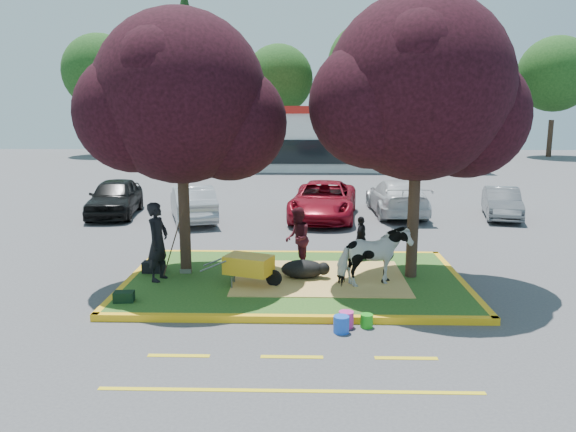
{
  "coord_description": "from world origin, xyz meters",
  "views": [
    {
      "loc": [
        0.17,
        -13.39,
        4.31
      ],
      "look_at": [
        -0.19,
        0.5,
        1.61
      ],
      "focal_mm": 35.0,
      "sensor_mm": 36.0,
      "label": 1
    }
  ],
  "objects_px": {
    "handler": "(158,242)",
    "bucket_pink": "(346,319)",
    "wheelbarrow": "(249,265)",
    "bucket_blue": "(341,324)",
    "bucket_green": "(367,321)",
    "car_silver": "(193,203)",
    "calf": "(303,269)",
    "car_black": "(115,197)",
    "cow": "(374,257)"
  },
  "relations": [
    {
      "from": "bucket_green",
      "to": "bucket_blue",
      "type": "bearing_deg",
      "value": -152.15
    },
    {
      "from": "cow",
      "to": "car_black",
      "type": "height_order",
      "value": "cow"
    },
    {
      "from": "bucket_green",
      "to": "car_silver",
      "type": "relative_size",
      "value": 0.06
    },
    {
      "from": "cow",
      "to": "car_silver",
      "type": "relative_size",
      "value": 0.41
    },
    {
      "from": "bucket_pink",
      "to": "bucket_blue",
      "type": "height_order",
      "value": "bucket_blue"
    },
    {
      "from": "calf",
      "to": "wheelbarrow",
      "type": "relative_size",
      "value": 0.55
    },
    {
      "from": "wheelbarrow",
      "to": "bucket_green",
      "type": "bearing_deg",
      "value": -19.22
    },
    {
      "from": "wheelbarrow",
      "to": "bucket_green",
      "type": "height_order",
      "value": "wheelbarrow"
    },
    {
      "from": "bucket_pink",
      "to": "bucket_blue",
      "type": "xyz_separation_m",
      "value": [
        -0.12,
        -0.28,
        0.0
      ]
    },
    {
      "from": "calf",
      "to": "bucket_pink",
      "type": "xyz_separation_m",
      "value": [
        0.87,
        -2.77,
        -0.22
      ]
    },
    {
      "from": "wheelbarrow",
      "to": "bucket_green",
      "type": "relative_size",
      "value": 7.16
    },
    {
      "from": "handler",
      "to": "bucket_pink",
      "type": "bearing_deg",
      "value": -106.33
    },
    {
      "from": "calf",
      "to": "car_black",
      "type": "bearing_deg",
      "value": 117.85
    },
    {
      "from": "bucket_green",
      "to": "cow",
      "type": "bearing_deg",
      "value": 80.0
    },
    {
      "from": "bucket_blue",
      "to": "handler",
      "type": "bearing_deg",
      "value": 146.62
    },
    {
      "from": "calf",
      "to": "car_silver",
      "type": "distance_m",
      "value": 8.91
    },
    {
      "from": "car_black",
      "to": "car_silver",
      "type": "bearing_deg",
      "value": -22.78
    },
    {
      "from": "wheelbarrow",
      "to": "car_black",
      "type": "distance_m",
      "value": 11.36
    },
    {
      "from": "cow",
      "to": "calf",
      "type": "xyz_separation_m",
      "value": [
        -1.66,
        0.58,
        -0.49
      ]
    },
    {
      "from": "bucket_green",
      "to": "handler",
      "type": "bearing_deg",
      "value": 152.13
    },
    {
      "from": "wheelbarrow",
      "to": "handler",
      "type": "bearing_deg",
      "value": -169.41
    },
    {
      "from": "cow",
      "to": "handler",
      "type": "relative_size",
      "value": 0.88
    },
    {
      "from": "calf",
      "to": "car_black",
      "type": "relative_size",
      "value": 0.24
    },
    {
      "from": "calf",
      "to": "handler",
      "type": "height_order",
      "value": "handler"
    },
    {
      "from": "calf",
      "to": "bucket_green",
      "type": "bearing_deg",
      "value": -78.13
    },
    {
      "from": "handler",
      "to": "cow",
      "type": "bearing_deg",
      "value": -80.14
    },
    {
      "from": "bucket_pink",
      "to": "car_black",
      "type": "distance_m",
      "value": 14.34
    },
    {
      "from": "cow",
      "to": "handler",
      "type": "xyz_separation_m",
      "value": [
        -5.18,
        0.35,
        0.25
      ]
    },
    {
      "from": "calf",
      "to": "bucket_green",
      "type": "relative_size",
      "value": 3.93
    },
    {
      "from": "wheelbarrow",
      "to": "car_silver",
      "type": "distance_m",
      "value": 8.98
    },
    {
      "from": "calf",
      "to": "wheelbarrow",
      "type": "bearing_deg",
      "value": -165.9
    },
    {
      "from": "bucket_pink",
      "to": "car_black",
      "type": "relative_size",
      "value": 0.07
    },
    {
      "from": "cow",
      "to": "bucket_green",
      "type": "distance_m",
      "value": 2.34
    },
    {
      "from": "bucket_blue",
      "to": "car_silver",
      "type": "relative_size",
      "value": 0.08
    },
    {
      "from": "car_silver",
      "to": "handler",
      "type": "bearing_deg",
      "value": 78.47
    },
    {
      "from": "calf",
      "to": "handler",
      "type": "bearing_deg",
      "value": 170.99
    },
    {
      "from": "handler",
      "to": "wheelbarrow",
      "type": "xyz_separation_m",
      "value": [
        2.25,
        -0.4,
        -0.46
      ]
    },
    {
      "from": "cow",
      "to": "bucket_pink",
      "type": "bearing_deg",
      "value": 138.73
    },
    {
      "from": "cow",
      "to": "bucket_blue",
      "type": "height_order",
      "value": "cow"
    },
    {
      "from": "bucket_green",
      "to": "car_silver",
      "type": "distance_m",
      "value": 11.96
    },
    {
      "from": "calf",
      "to": "bucket_pink",
      "type": "distance_m",
      "value": 2.91
    },
    {
      "from": "cow",
      "to": "car_silver",
      "type": "xyz_separation_m",
      "value": [
        -5.9,
        8.42,
        -0.18
      ]
    },
    {
      "from": "wheelbarrow",
      "to": "bucket_blue",
      "type": "distance_m",
      "value": 3.17
    },
    {
      "from": "bucket_pink",
      "to": "car_black",
      "type": "xyz_separation_m",
      "value": [
        -8.44,
        11.57,
        0.58
      ]
    },
    {
      "from": "bucket_pink",
      "to": "cow",
      "type": "bearing_deg",
      "value": 70.03
    },
    {
      "from": "cow",
      "to": "calf",
      "type": "relative_size",
      "value": 1.61
    },
    {
      "from": "wheelbarrow",
      "to": "bucket_blue",
      "type": "xyz_separation_m",
      "value": [
        2.01,
        -2.41,
        -0.49
      ]
    },
    {
      "from": "bucket_green",
      "to": "bucket_blue",
      "type": "distance_m",
      "value": 0.59
    },
    {
      "from": "handler",
      "to": "bucket_blue",
      "type": "relative_size",
      "value": 5.8
    },
    {
      "from": "cow",
      "to": "bucket_blue",
      "type": "relative_size",
      "value": 5.12
    }
  ]
}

